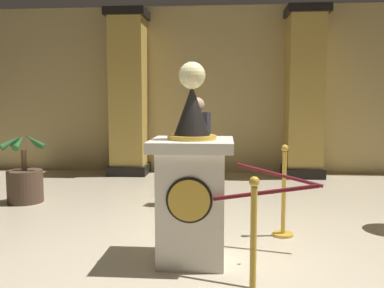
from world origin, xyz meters
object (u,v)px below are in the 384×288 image
(bystander_guest, at_px, (197,149))
(stanchion_far, at_px, (284,204))
(pedestal_clock, at_px, (192,185))
(potted_palm_left, at_px, (25,181))
(stanchion_near, at_px, (253,262))

(bystander_guest, bearing_deg, stanchion_far, -50.95)
(pedestal_clock, xyz_separation_m, potted_palm_left, (-2.74, 2.14, -0.42))
(stanchion_far, relative_size, bystander_guest, 0.66)
(pedestal_clock, bearing_deg, stanchion_far, 39.96)
(stanchion_near, xyz_separation_m, stanchion_far, (0.46, 1.72, 0.02))
(stanchion_near, distance_m, potted_palm_left, 4.45)
(stanchion_near, height_order, stanchion_far, stanchion_far)
(stanchion_far, bearing_deg, potted_palm_left, 160.75)
(pedestal_clock, xyz_separation_m, stanchion_near, (0.53, -0.89, -0.40))
(stanchion_near, relative_size, stanchion_far, 0.95)
(stanchion_far, distance_m, bystander_guest, 1.80)
(potted_palm_left, bearing_deg, stanchion_far, -19.25)
(pedestal_clock, distance_m, stanchion_near, 1.11)
(pedestal_clock, bearing_deg, potted_palm_left, 142.06)
(stanchion_near, height_order, potted_palm_left, potted_palm_left)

